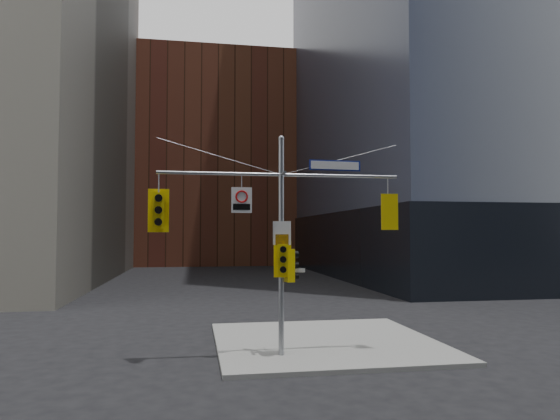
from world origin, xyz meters
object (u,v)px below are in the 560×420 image
object	(u,v)px
signal_assembly	(281,223)
traffic_light_pole_front	(283,259)
traffic_light_west_arm	(158,210)
traffic_light_pole_side	(291,266)
regulatory_sign_arm	(242,199)
street_sign_blade	(335,165)
traffic_light_east_arm	(388,212)

from	to	relation	value
signal_assembly	traffic_light_pole_front	distance (m)	1.20
traffic_light_west_arm	traffic_light_pole_side	xyz separation A→B (m)	(4.24, 0.00, -1.78)
regulatory_sign_arm	traffic_light_pole_front	bearing A→B (deg)	-10.75
traffic_light_west_arm	street_sign_blade	bearing A→B (deg)	-3.80
traffic_light_pole_side	street_sign_blade	world-z (taller)	street_sign_blade
street_sign_blade	regulatory_sign_arm	distance (m)	3.34
traffic_light_east_arm	regulatory_sign_arm	world-z (taller)	regulatory_sign_arm
traffic_light_east_arm	street_sign_blade	world-z (taller)	street_sign_blade
traffic_light_west_arm	traffic_light_pole_side	distance (m)	4.60
traffic_light_west_arm	signal_assembly	bearing A→B (deg)	-3.90
traffic_light_east_arm	street_sign_blade	size ratio (longest dim) A/B	0.68
street_sign_blade	traffic_light_west_arm	bearing A→B (deg)	177.20
traffic_light_west_arm	regulatory_sign_arm	world-z (taller)	regulatory_sign_arm
signal_assembly	traffic_light_east_arm	xyz separation A→B (m)	(3.68, 0.00, 0.38)
traffic_light_pole_front	regulatory_sign_arm	xyz separation A→B (m)	(-1.30, 0.25, 1.93)
traffic_light_pole_front	traffic_light_east_arm	bearing A→B (deg)	10.84
signal_assembly	traffic_light_east_arm	size ratio (longest dim) A/B	6.56
traffic_light_east_arm	regulatory_sign_arm	xyz separation A→B (m)	(-4.99, -0.02, 0.38)
street_sign_blade	regulatory_sign_arm	bearing A→B (deg)	177.73
traffic_light_west_arm	traffic_light_pole_side	bearing A→B (deg)	-3.69
street_sign_blade	traffic_light_pole_side	bearing A→B (deg)	176.87
traffic_light_east_arm	traffic_light_pole_front	bearing A→B (deg)	8.25
traffic_light_east_arm	traffic_light_west_arm	bearing A→B (deg)	3.99
traffic_light_pole_front	street_sign_blade	xyz separation A→B (m)	(1.82, 0.27, 3.10)
traffic_light_pole_front	traffic_light_pole_side	bearing A→B (deg)	47.71
traffic_light_west_arm	traffic_light_pole_front	size ratio (longest dim) A/B	1.16
traffic_light_pole_side	traffic_light_east_arm	bearing A→B (deg)	-99.73
traffic_light_east_arm	traffic_light_pole_front	distance (m)	4.01
traffic_light_west_arm	traffic_light_east_arm	distance (m)	7.60
traffic_light_east_arm	signal_assembly	bearing A→B (deg)	4.10
traffic_light_pole_front	regulatory_sign_arm	bearing A→B (deg)	175.94
regulatory_sign_arm	traffic_light_east_arm	bearing A→B (deg)	0.23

